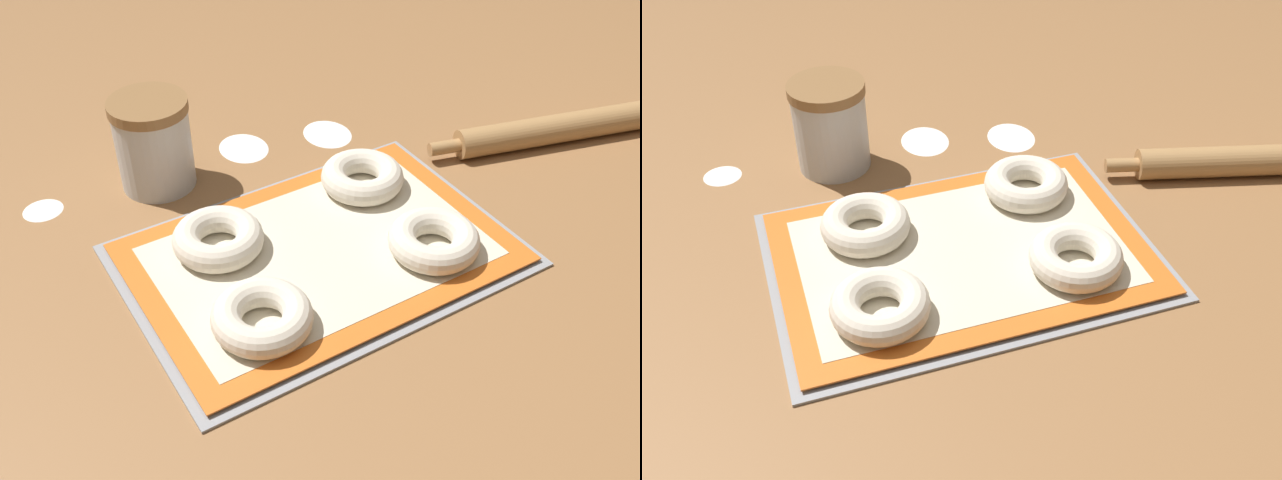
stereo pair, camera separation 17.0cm
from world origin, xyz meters
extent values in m
plane|color=olive|center=(0.00, 0.00, 0.00)|extent=(2.80, 2.80, 0.00)
cube|color=#93969B|center=(0.00, 0.01, 0.00)|extent=(0.51, 0.36, 0.01)
cube|color=orange|center=(0.00, 0.01, 0.01)|extent=(0.49, 0.33, 0.00)
cube|color=beige|center=(0.00, 0.01, 0.01)|extent=(0.43, 0.27, 0.00)
torus|color=silver|center=(-0.13, -0.08, 0.03)|extent=(0.12, 0.12, 0.04)
torus|color=silver|center=(0.13, -0.07, 0.03)|extent=(0.12, 0.12, 0.04)
torus|color=silver|center=(-0.11, 0.08, 0.03)|extent=(0.12, 0.12, 0.04)
torus|color=silver|center=(0.13, 0.10, 0.03)|extent=(0.12, 0.12, 0.04)
cylinder|color=silver|center=(-0.12, 0.28, 0.06)|extent=(0.11, 0.11, 0.12)
cylinder|color=olive|center=(-0.12, 0.28, 0.13)|extent=(0.12, 0.12, 0.02)
cylinder|color=#AD7F4C|center=(0.50, 0.05, 0.02)|extent=(0.39, 0.15, 0.05)
cylinder|color=#AD7F4C|center=(0.29, 0.10, 0.02)|extent=(0.05, 0.03, 0.02)
ellipsoid|color=white|center=(-0.29, 0.31, 0.00)|extent=(0.06, 0.05, 0.00)
ellipsoid|color=white|center=(0.17, 0.27, 0.00)|extent=(0.08, 0.09, 0.00)
ellipsoid|color=white|center=(0.04, 0.30, 0.00)|extent=(0.08, 0.09, 0.00)
camera|label=1|loc=(-0.40, -0.64, 0.66)|focal=42.00mm
camera|label=2|loc=(-0.24, -0.71, 0.66)|focal=42.00mm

